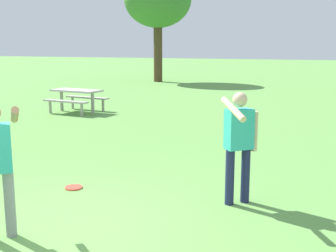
{
  "coord_description": "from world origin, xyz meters",
  "views": [
    {
      "loc": [
        3.08,
        -4.51,
        2.32
      ],
      "look_at": [
        0.7,
        2.09,
        1.0
      ],
      "focal_mm": 47.25,
      "sensor_mm": 36.0,
      "label": 1
    }
  ],
  "objects_px": {
    "tree_tall_left": "(158,0)",
    "frisbee": "(74,187)",
    "person_thrower": "(239,139)",
    "picnic_table_far": "(77,96)"
  },
  "relations": [
    {
      "from": "person_thrower",
      "to": "picnic_table_far",
      "type": "distance_m",
      "value": 9.62
    },
    {
      "from": "tree_tall_left",
      "to": "frisbee",
      "type": "bearing_deg",
      "value": -72.82
    },
    {
      "from": "person_thrower",
      "to": "tree_tall_left",
      "type": "bearing_deg",
      "value": 114.3
    },
    {
      "from": "frisbee",
      "to": "tree_tall_left",
      "type": "bearing_deg",
      "value": 107.18
    },
    {
      "from": "frisbee",
      "to": "picnic_table_far",
      "type": "bearing_deg",
      "value": 120.87
    },
    {
      "from": "frisbee",
      "to": "tree_tall_left",
      "type": "xyz_separation_m",
      "value": [
        -5.93,
        19.2,
        4.82
      ]
    },
    {
      "from": "person_thrower",
      "to": "picnic_table_far",
      "type": "height_order",
      "value": "person_thrower"
    },
    {
      "from": "person_thrower",
      "to": "picnic_table_far",
      "type": "relative_size",
      "value": 0.88
    },
    {
      "from": "frisbee",
      "to": "tree_tall_left",
      "type": "height_order",
      "value": "tree_tall_left"
    },
    {
      "from": "frisbee",
      "to": "picnic_table_far",
      "type": "xyz_separation_m",
      "value": [
        -4.18,
        6.99,
        0.55
      ]
    }
  ]
}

